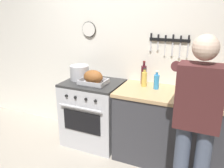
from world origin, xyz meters
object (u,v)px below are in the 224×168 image
stove (93,112)px  bottle_soy_sauce (195,85)px  stock_pot (80,73)px  bottle_wine_red (144,74)px  person_cook (197,116)px  roasting_pan (93,78)px  bottle_vinegar (215,87)px  bottle_dish_soap (156,81)px  bottle_cooking_oil (144,79)px  cutting_board (198,97)px

stove → bottle_soy_sauce: size_ratio=4.92×
stock_pot → bottle_wine_red: (0.86, 0.18, 0.03)m
person_cook → bottle_soy_sauce: (-0.10, 0.83, 0.02)m
roasting_pan → bottle_wine_red: bearing=26.5°
bottle_vinegar → bottle_wine_red: bearing=174.1°
bottle_wine_red → bottle_soy_sauce: bearing=-0.4°
bottle_dish_soap → bottle_vinegar: (0.66, 0.04, 0.01)m
bottle_wine_red → bottle_cooking_oil: bottle_wine_red is taller
roasting_pan → stock_pot: bearing=157.5°
person_cook → bottle_dish_soap: size_ratio=7.26×
roasting_pan → bottle_cooking_oil: size_ratio=1.49×
cutting_board → bottle_dish_soap: 0.51m
roasting_pan → bottle_soy_sauce: size_ratio=1.93×
cutting_board → bottle_wine_red: bottle_wine_red is taller
stove → cutting_board: size_ratio=2.50×
person_cook → bottle_wine_red: bearing=46.7°
roasting_pan → bottle_wine_red: bottle_wine_red is taller
bottle_soy_sauce → bottle_wine_red: bearing=179.6°
person_cook → bottle_dish_soap: 0.89m
cutting_board → bottle_wine_red: bearing=161.7°
roasting_pan → bottle_vinegar: 1.46m
stove → roasting_pan: bearing=-55.3°
person_cook → bottle_dish_soap: (-0.54, 0.71, 0.04)m
bottle_wine_red → cutting_board: bearing=-18.3°
stove → bottle_vinegar: bottle_vinegar is taller
stove → bottle_dish_soap: bottle_dish_soap is taller
stove → cutting_board: bearing=-1.0°
person_cook → roasting_pan: size_ratio=4.72×
roasting_pan → bottle_vinegar: (1.45, 0.20, 0.02)m
stock_pot → bottle_wine_red: bearing=11.7°
roasting_pan → stock_pot: 0.30m
bottle_cooking_oil → roasting_pan: bearing=-162.9°
roasting_pan → bottle_dish_soap: bearing=11.5°
bottle_dish_soap → bottle_soy_sauce: bearing=16.1°
stock_pot → bottle_vinegar: size_ratio=1.06×
cutting_board → roasting_pan: bearing=-177.3°
stock_pot → bottle_cooking_oil: (0.90, 0.08, -0.00)m
stove → bottle_dish_soap: bearing=5.2°
roasting_pan → bottle_wine_red: size_ratio=1.16×
stock_pot → bottle_cooking_oil: bearing=5.0°
stock_pot → bottle_dish_soap: bearing=2.5°
stock_pot → cutting_board: (1.56, -0.05, -0.09)m
person_cook → bottle_vinegar: (0.12, 0.75, 0.05)m
bottle_vinegar → bottle_dish_soap: bearing=-176.3°
bottle_dish_soap → stove: bearing=-174.8°
roasting_pan → bottle_cooking_oil: 0.65m
bottle_cooking_oil → person_cook: bearing=-46.5°
stock_pot → bottle_vinegar: 1.72m
stove → stock_pot: (-0.22, 0.03, 0.55)m
bottle_dish_soap → roasting_pan: bearing=-168.5°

